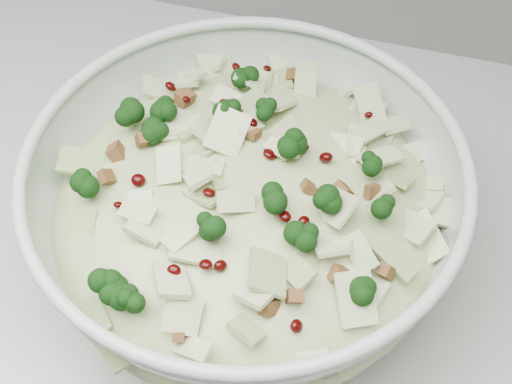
% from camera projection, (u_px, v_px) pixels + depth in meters
% --- Properties ---
extents(counter, '(3.60, 0.60, 0.90)m').
position_uv_depth(counter, '(101.00, 319.00, 1.17)').
color(counter, '#ACACA8').
rests_on(counter, floor).
extents(mixing_bowl, '(0.50, 0.50, 0.16)m').
position_uv_depth(mixing_bowl, '(246.00, 213.00, 0.65)').
color(mixing_bowl, '#B0C2B5').
rests_on(mixing_bowl, counter).
extents(salad, '(0.49, 0.49, 0.16)m').
position_uv_depth(salad, '(246.00, 196.00, 0.63)').
color(salad, '#B9BF83').
rests_on(salad, mixing_bowl).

